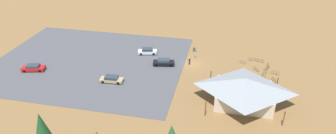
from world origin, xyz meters
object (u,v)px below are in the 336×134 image
lot_sign (195,53)px  bicycle_red_lone_east (274,80)px  car_tan_front_row (112,79)px  bike_pavilion (244,89)px  trash_bin (194,50)px  bicycle_yellow_front_row (268,65)px  bicycle_teal_near_sign (266,69)px  bicycle_white_yard_left (243,62)px  bicycle_black_back_row (255,79)px  bicycle_teal_mid_cluster (260,61)px  car_black_by_curb (164,62)px  pine_midwest (42,127)px  bicycle_green_yard_right (275,73)px  car_red_near_entry (33,68)px  bicycle_blue_lone_west (252,59)px  bicycle_orange_near_porch (264,73)px  visitor_crossing_yard (189,61)px  bicycle_purple_edge_north (247,76)px  bicycle_orange_yard_center (264,78)px  car_white_second_row (147,51)px  bicycle_silver_edge_south (256,69)px

lot_sign → bicycle_red_lone_east: bearing=157.5°
lot_sign → car_tan_front_row: bearing=42.8°
bike_pavilion → trash_bin: (11.56, -19.48, -2.51)m
bicycle_yellow_front_row → bicycle_teal_near_sign: (0.53, 1.70, 0.03)m
bicycle_white_yard_left → bike_pavilion: bearing=89.5°
bicycle_black_back_row → bicycle_teal_mid_cluster: bearing=-99.7°
bicycle_black_back_row → car_black_by_curb: car_black_by_curb is taller
pine_midwest → bicycle_green_yard_right: bearing=-139.5°
bike_pavilion → car_red_near_entry: size_ratio=2.61×
bicycle_teal_mid_cluster → bicycle_teal_near_sign: (-1.14, 3.67, 0.02)m
bicycle_blue_lone_west → bicycle_orange_near_porch: (-2.32, 6.19, -0.00)m
lot_sign → bicycle_teal_mid_cluster: lot_sign is taller
bicycle_green_yard_right → bicycle_teal_mid_cluster: bearing=-61.2°
bicycle_red_lone_east → bicycle_orange_near_porch: (1.81, -2.54, -0.03)m
bicycle_black_back_row → visitor_crossing_yard: bearing=-15.5°
bicycle_teal_mid_cluster → bicycle_blue_lone_west: size_ratio=1.09×
bicycle_purple_edge_north → bicycle_orange_near_porch: 3.89m
bicycle_green_yard_right → bicycle_orange_near_porch: (2.23, 0.68, -0.04)m
lot_sign → bicycle_red_lone_east: 18.67m
bicycle_yellow_front_row → bicycle_red_lone_east: bearing=96.5°
bicycle_orange_yard_center → car_white_second_row: 27.44m
car_white_second_row → lot_sign: bearing=-179.4°
pine_midwest → bicycle_orange_yard_center: size_ratio=4.78×
bicycle_silver_edge_south → bicycle_yellow_front_row: bicycle_yellow_front_row is taller
bicycle_red_lone_east → bicycle_orange_near_porch: bicycle_red_lone_east is taller
bicycle_green_yard_right → bicycle_teal_near_sign: bearing=-41.2°
trash_bin → bicycle_red_lone_east: size_ratio=0.58×
bicycle_black_back_row → bicycle_white_yard_left: (2.35, -7.00, -0.02)m
bicycle_teal_mid_cluster → car_red_near_entry: (48.37, 14.35, 0.38)m
bicycle_teal_mid_cluster → bicycle_teal_near_sign: bearing=107.3°
bicycle_purple_edge_north → car_black_by_curb: size_ratio=0.35×
trash_bin → car_white_second_row: bearing=19.8°
bicycle_green_yard_right → bicycle_yellow_front_row: bearing=-70.0°
bicycle_orange_yard_center → lot_sign: bearing=-24.0°
car_tan_front_row → bicycle_green_yard_right: bearing=-162.8°
visitor_crossing_yard → car_white_second_row: bearing=-16.3°
trash_bin → bicycle_teal_near_sign: trash_bin is taller
bicycle_teal_near_sign → car_tan_front_row: car_tan_front_row is taller
bicycle_yellow_front_row → bicycle_purple_edge_north: bearing=50.3°
trash_bin → car_tan_front_row: (14.54, 17.83, 0.27)m
lot_sign → car_tan_front_row: size_ratio=0.46×
trash_bin → bicycle_red_lone_east: bearing=148.7°
pine_midwest → bicycle_orange_near_porch: 44.47m
bicycle_silver_edge_south → visitor_crossing_yard: 14.65m
bicycle_white_yard_left → bicycle_purple_edge_north: bearing=98.3°
bicycle_white_yard_left → car_black_by_curb: size_ratio=0.30×
bicycle_blue_lone_west → bicycle_yellow_front_row: bearing=145.4°
bicycle_yellow_front_row → bicycle_teal_near_sign: bicycle_teal_near_sign is taller
bicycle_blue_lone_west → bicycle_red_lone_east: bicycle_red_lone_east is taller
bicycle_blue_lone_west → car_white_second_row: size_ratio=0.34×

